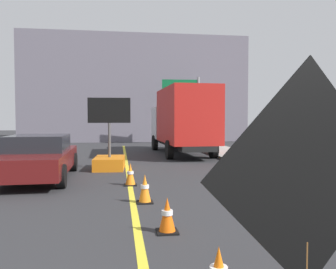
{
  "coord_description": "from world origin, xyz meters",
  "views": [
    {
      "loc": [
        -0.29,
        -0.33,
        1.9
      ],
      "look_at": [
        0.39,
        4.55,
        1.68
      ],
      "focal_mm": 36.97,
      "sensor_mm": 36.0,
      "label": 1
    }
  ],
  "objects": [
    {
      "name": "lane_center_stripe",
      "position": [
        0.0,
        6.0,
        0.0
      ],
      "size": [
        0.14,
        36.0,
        0.01
      ],
      "primitive_type": "cube",
      "color": "yellow",
      "rests_on": "ground"
    },
    {
      "name": "roadwork_sign",
      "position": [
        0.99,
        1.89,
        1.47
      ],
      "size": [
        1.6,
        0.37,
        2.33
      ],
      "color": "#593819",
      "rests_on": "ground"
    },
    {
      "name": "arrow_board_trailer",
      "position": [
        -0.67,
        12.93,
        0.48
      ],
      "size": [
        1.6,
        1.86,
        2.7
      ],
      "color": "orange",
      "rests_on": "ground"
    },
    {
      "name": "box_truck",
      "position": [
        3.04,
        17.78,
        1.86
      ],
      "size": [
        2.68,
        7.62,
        3.45
      ],
      "color": "black",
      "rests_on": "ground"
    },
    {
      "name": "pickup_car",
      "position": [
        -2.86,
        11.02,
        0.7
      ],
      "size": [
        2.22,
        4.89,
        1.38
      ],
      "color": "#591414",
      "rests_on": "ground"
    },
    {
      "name": "highway_guide_sign",
      "position": [
        4.76,
        24.91,
        3.42
      ],
      "size": [
        2.79,
        0.3,
        5.0
      ],
      "color": "gray",
      "rests_on": "ground"
    },
    {
      "name": "far_building_block",
      "position": [
        1.14,
        32.12,
        4.44
      ],
      "size": [
        18.83,
        8.43,
        8.89
      ],
      "primitive_type": "cube",
      "color": "slate",
      "rests_on": "ground"
    },
    {
      "name": "traffic_cone_mid_lane",
      "position": [
        0.49,
        5.33,
        0.29
      ],
      "size": [
        0.36,
        0.36,
        0.59
      ],
      "color": "black",
      "rests_on": "ground"
    },
    {
      "name": "traffic_cone_far_lane",
      "position": [
        0.27,
        7.43,
        0.32
      ],
      "size": [
        0.36,
        0.36,
        0.65
      ],
      "color": "black",
      "rests_on": "ground"
    },
    {
      "name": "traffic_cone_curbside",
      "position": [
        0.01,
        9.54,
        0.31
      ],
      "size": [
        0.36,
        0.36,
        0.64
      ],
      "color": "black",
      "rests_on": "ground"
    }
  ]
}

